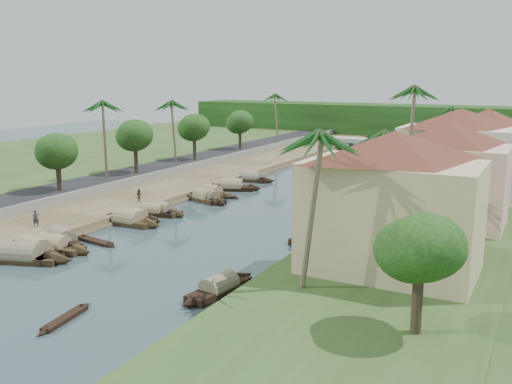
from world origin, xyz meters
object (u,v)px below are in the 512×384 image
at_px(person_near, 36,218).
at_px(sampan_0, 21,257).
at_px(sampan_1, 33,251).
at_px(bridge, 392,143).
at_px(building_near, 392,201).

bearing_deg(person_near, sampan_0, -110.64).
xyz_separation_m(sampan_0, sampan_1, (-0.31, 1.44, 0.00)).
relative_size(bridge, sampan_1, 3.12).
relative_size(sampan_0, sampan_1, 1.04).
bearing_deg(sampan_1, building_near, 27.34).
distance_m(sampan_1, person_near, 7.13).
distance_m(bridge, sampan_0, 83.20).
xyz_separation_m(building_near, sampan_0, (-28.36, -8.66, -5.96)).
distance_m(building_near, sampan_1, 30.16).
xyz_separation_m(sampan_1, person_near, (-5.03, 4.91, 1.20)).
bearing_deg(sampan_0, bridge, 64.92).
xyz_separation_m(sampan_0, person_near, (-5.35, 6.35, 1.20)).
distance_m(bridge, sampan_1, 81.80).
distance_m(sampan_0, sampan_1, 1.48).
relative_size(building_near, sampan_1, 1.66).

